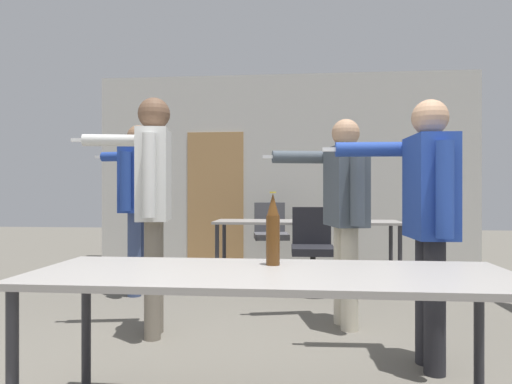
{
  "coord_description": "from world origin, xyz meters",
  "views": [
    {
      "loc": [
        0.22,
        -1.5,
        1.1
      ],
      "look_at": [
        -0.15,
        2.4,
        1.1
      ],
      "focal_mm": 32.0,
      "sensor_mm": 36.0,
      "label": 1
    }
  ],
  "objects": [
    {
      "name": "person_near_casual",
      "position": [
        1.02,
        1.42,
        1.01
      ],
      "size": [
        0.78,
        0.61,
        1.68
      ],
      "rotation": [
        0.0,
        0.0,
        1.61
      ],
      "color": "#28282D",
      "rests_on": "ground_plane"
    },
    {
      "name": "office_chair_mid_tucked",
      "position": [
        0.37,
        3.55,
        0.43
      ],
      "size": [
        0.52,
        0.56,
        0.93
      ],
      "rotation": [
        0.0,
        0.0,
        3.17
      ],
      "color": "black",
      "rests_on": "ground_plane"
    },
    {
      "name": "back_wall",
      "position": [
        -0.03,
        5.71,
        1.46
      ],
      "size": [
        5.96,
        0.12,
        2.95
      ],
      "color": "beige",
      "rests_on": "ground_plane"
    },
    {
      "name": "conference_table_near",
      "position": [
        0.09,
        0.57,
        0.68
      ],
      "size": [
        2.18,
        0.77,
        0.74
      ],
      "color": "gray",
      "rests_on": "ground_plane"
    },
    {
      "name": "office_chair_near_pushed",
      "position": [
        -0.17,
        4.86,
        0.45
      ],
      "size": [
        0.52,
        0.58,
        0.95
      ],
      "rotation": [
        0.0,
        0.0,
        3.29
      ],
      "color": "black",
      "rests_on": "ground_plane"
    },
    {
      "name": "person_right_polo",
      "position": [
        -0.9,
        1.89,
        1.12
      ],
      "size": [
        0.87,
        0.58,
        1.82
      ],
      "rotation": [
        0.0,
        0.0,
        1.75
      ],
      "color": "slate",
      "rests_on": "ground_plane"
    },
    {
      "name": "conference_table_far",
      "position": [
        0.32,
        4.17,
        0.67
      ],
      "size": [
        2.27,
        0.65,
        0.74
      ],
      "color": "gray",
      "rests_on": "ground_plane"
    },
    {
      "name": "person_left_plaid",
      "position": [
        0.59,
        2.27,
        1.02
      ],
      "size": [
        0.87,
        0.66,
        1.7
      ],
      "rotation": [
        0.0,
        0.0,
        1.79
      ],
      "color": "beige",
      "rests_on": "ground_plane"
    },
    {
      "name": "person_center_tall",
      "position": [
        -1.51,
        3.26,
        1.1
      ],
      "size": [
        0.81,
        0.74,
        1.82
      ],
      "rotation": [
        0.0,
        0.0,
        1.45
      ],
      "color": "#3D4C75",
      "rests_on": "ground_plane"
    },
    {
      "name": "beer_bottle",
      "position": [
        0.09,
        0.75,
        0.91
      ],
      "size": [
        0.07,
        0.07,
        0.36
      ],
      "color": "#563314",
      "rests_on": "conference_table_near"
    }
  ]
}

